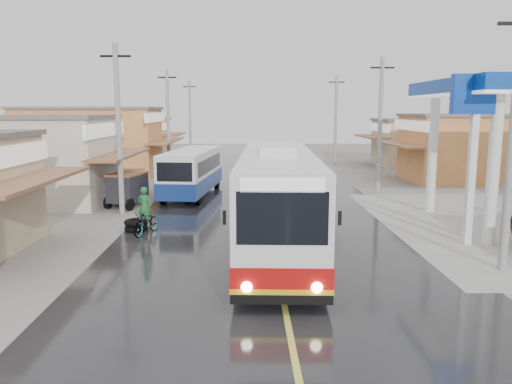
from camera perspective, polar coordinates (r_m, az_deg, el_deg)
ground at (r=15.63m, az=2.50°, el=-9.08°), size 120.00×120.00×0.00m
road at (r=30.22m, az=0.76°, el=-0.06°), size 12.00×90.00×0.02m
centre_line at (r=30.22m, az=0.76°, el=-0.03°), size 0.15×90.00×0.01m
shopfronts_left at (r=35.30m, az=-21.01°, el=0.66°), size 11.00×44.00×5.20m
utility_poles_left at (r=31.78m, az=-12.02°, el=0.18°), size 1.60×50.00×8.00m
utility_poles_right at (r=31.24m, az=13.70°, el=-0.04°), size 1.60×36.00×8.00m
coach_bus at (r=17.66m, az=2.45°, el=-0.88°), size 3.16×12.09×3.74m
second_bus at (r=29.21m, az=-7.31°, el=2.35°), size 3.05×8.19×2.65m
cyclist at (r=20.44m, az=-12.46°, el=-3.01°), size 1.16×1.93×1.97m
tricycle_near at (r=26.53m, az=-14.51°, el=0.51°), size 2.02×2.60×1.76m
tyre_stack at (r=21.21m, az=-13.56°, el=-3.71°), size 0.96×0.96×0.49m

